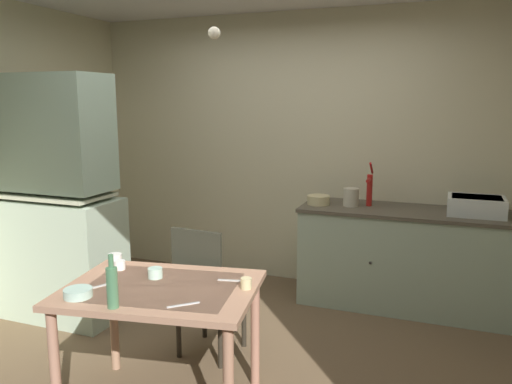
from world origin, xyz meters
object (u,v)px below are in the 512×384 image
hand_pump (370,187)px  teacup_cream (115,259)px  hutch_cabinet (57,207)px  sink_basin (476,205)px  chair_far_side (206,289)px  dining_table (161,303)px  serving_bowl_wide (78,293)px  glass_bottle (112,286)px  mixing_bowl_counter (318,200)px

hand_pump → teacup_cream: hand_pump is taller
hutch_cabinet → sink_basin: bearing=20.8°
hutch_cabinet → sink_basin: size_ratio=4.53×
teacup_cream → chair_far_side: bearing=40.5°
teacup_cream → dining_table: bearing=-26.0°
serving_bowl_wide → glass_bottle: glass_bottle is taller
hutch_cabinet → serving_bowl_wide: (1.14, -1.12, -0.17)m
dining_table → chair_far_side: chair_far_side is taller
hutch_cabinet → dining_table: bearing=-29.2°
mixing_bowl_counter → hutch_cabinet: bearing=-148.4°
hutch_cabinet → glass_bottle: (1.41, -1.17, -0.07)m
sink_basin → serving_bowl_wide: bearing=-131.3°
chair_far_side → hand_pump: bearing=58.9°
mixing_bowl_counter → serving_bowl_wide: 2.41m
hand_pump → teacup_cream: 2.29m
teacup_cream → glass_bottle: 0.72m
hand_pump → chair_far_side: (-0.88, -1.46, -0.54)m
dining_table → glass_bottle: glass_bottle is taller
serving_bowl_wide → teacup_cream: (-0.15, 0.53, 0.01)m
serving_bowl_wide → teacup_cream: bearing=106.1°
dining_table → teacup_cream: 0.55m
hand_pump → serving_bowl_wide: 2.67m
hand_pump → hutch_cabinet: bearing=-151.6°
serving_bowl_wide → teacup_cream: size_ratio=1.74×
sink_basin → teacup_cream: sink_basin is taller
mixing_bowl_counter → teacup_cream: size_ratio=2.31×
teacup_cream → serving_bowl_wide: bearing=-73.9°
hutch_cabinet → dining_table: size_ratio=1.67×
hutch_cabinet → hand_pump: hutch_cabinet is taller
sink_basin → chair_far_side: (-1.75, -1.42, -0.45)m
hand_pump → mixing_bowl_counter: bearing=-167.6°
dining_table → glass_bottle: size_ratio=4.25×
sink_basin → mixing_bowl_counter: bearing=-177.8°
hutch_cabinet → mixing_bowl_counter: hutch_cabinet is taller
dining_table → glass_bottle: (-0.07, -0.34, 0.21)m
sink_basin → chair_far_side: bearing=-141.0°
chair_far_side → teacup_cream: (-0.45, -0.39, 0.28)m
mixing_bowl_counter → teacup_cream: 1.98m
hand_pump → dining_table: (-0.85, -2.08, -0.39)m
chair_far_side → teacup_cream: chair_far_side is taller
glass_bottle → dining_table: bearing=78.9°
sink_basin → serving_bowl_wide: size_ratio=2.90×
dining_table → mixing_bowl_counter: bearing=78.1°
hand_pump → dining_table: size_ratio=0.33×
mixing_bowl_counter → glass_bottle: bearing=-101.8°
mixing_bowl_counter → dining_table: mixing_bowl_counter is taller
dining_table → hand_pump: bearing=67.7°
sink_basin → glass_bottle: 2.98m
mixing_bowl_counter → chair_far_side: bearing=-108.2°
sink_basin → hand_pump: (-0.87, 0.05, 0.09)m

